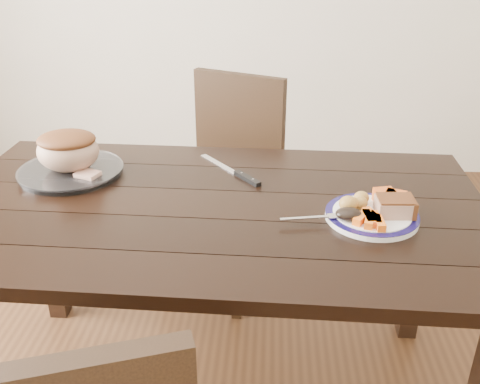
# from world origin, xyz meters

# --- Properties ---
(dining_table) EXTENTS (1.62, 0.94, 0.75)m
(dining_table) POSITION_xyz_m (-0.00, 0.00, 0.66)
(dining_table) COLOR black
(dining_table) RESTS_ON ground
(chair_far) EXTENTS (0.56, 0.56, 0.93)m
(chair_far) POSITION_xyz_m (-0.02, 0.73, 0.52)
(chair_far) COLOR black
(chair_far) RESTS_ON ground
(dinner_plate) EXTENTS (0.26, 0.26, 0.02)m
(dinner_plate) POSITION_xyz_m (0.45, -0.06, 0.76)
(dinner_plate) COLOR white
(dinner_plate) RESTS_ON dining_table
(plate_rim) EXTENTS (0.26, 0.26, 0.02)m
(plate_rim) POSITION_xyz_m (0.45, -0.06, 0.77)
(plate_rim) COLOR #110C3E
(plate_rim) RESTS_ON dinner_plate
(serving_platter) EXTENTS (0.33, 0.33, 0.02)m
(serving_platter) POSITION_xyz_m (-0.49, 0.18, 0.76)
(serving_platter) COLOR white
(serving_platter) RESTS_ON dining_table
(pork_slice) EXTENTS (0.10, 0.08, 0.04)m
(pork_slice) POSITION_xyz_m (0.51, -0.07, 0.79)
(pork_slice) COLOR tan
(pork_slice) RESTS_ON dinner_plate
(roasted_potatoes) EXTENTS (0.09, 0.09, 0.04)m
(roasted_potatoes) POSITION_xyz_m (0.40, -0.04, 0.79)
(roasted_potatoes) COLOR gold
(roasted_potatoes) RESTS_ON dinner_plate
(carrot_batons) EXTENTS (0.08, 0.11, 0.02)m
(carrot_batons) POSITION_xyz_m (0.43, -0.12, 0.78)
(carrot_batons) COLOR orange
(carrot_batons) RESTS_ON dinner_plate
(pumpkin_wedges) EXTENTS (0.09, 0.07, 0.04)m
(pumpkin_wedges) POSITION_xyz_m (0.51, -0.00, 0.79)
(pumpkin_wedges) COLOR orange
(pumpkin_wedges) RESTS_ON dinner_plate
(dark_mushroom) EXTENTS (0.07, 0.05, 0.03)m
(dark_mushroom) POSITION_xyz_m (0.38, -0.11, 0.79)
(dark_mushroom) COLOR black
(dark_mushroom) RESTS_ON dinner_plate
(fork) EXTENTS (0.18, 0.05, 0.00)m
(fork) POSITION_xyz_m (0.30, -0.10, 0.77)
(fork) COLOR silver
(fork) RESTS_ON dinner_plate
(roast_joint) EXTENTS (0.20, 0.17, 0.13)m
(roast_joint) POSITION_xyz_m (-0.49, 0.18, 0.83)
(roast_joint) COLOR tan
(roast_joint) RESTS_ON serving_platter
(cut_slice) EXTENTS (0.08, 0.08, 0.02)m
(cut_slice) POSITION_xyz_m (-0.41, 0.12, 0.78)
(cut_slice) COLOR tan
(cut_slice) RESTS_ON serving_platter
(carving_knife) EXTENTS (0.22, 0.26, 0.01)m
(carving_knife) POSITION_xyz_m (0.07, 0.20, 0.76)
(carving_knife) COLOR silver
(carving_knife) RESTS_ON dining_table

